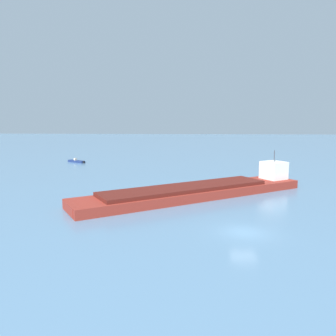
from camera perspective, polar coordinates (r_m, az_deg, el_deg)
The scene contains 3 objects.
ground_plane at distance 33.77m, azimuth 12.83°, elevation -10.62°, with size 400.00×400.00×0.00m, color slate.
cargo_barge at distance 47.37m, azimuth 5.42°, elevation -3.73°, with size 32.51×24.05×5.82m.
fishing_skiff at distance 86.28m, azimuth -15.31°, elevation 1.11°, with size 5.05×3.70×1.03m.
Camera 1 is at (-5.46, -31.48, 10.94)m, focal length 35.81 mm.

